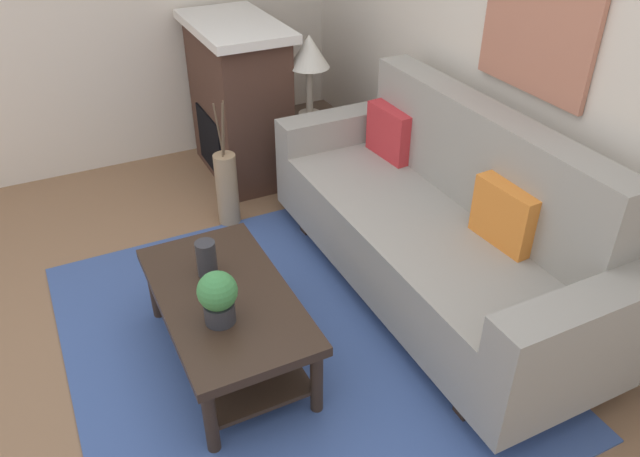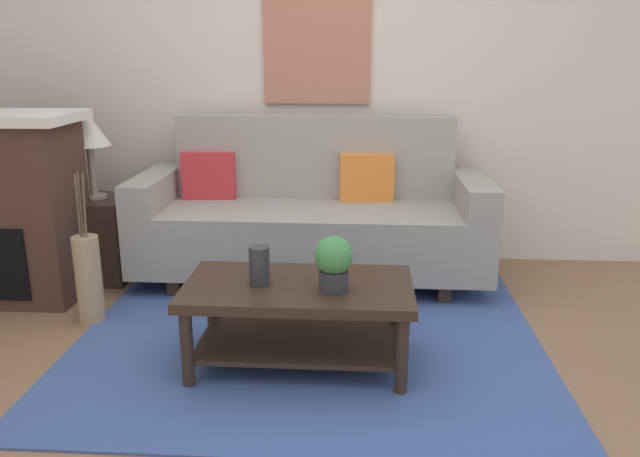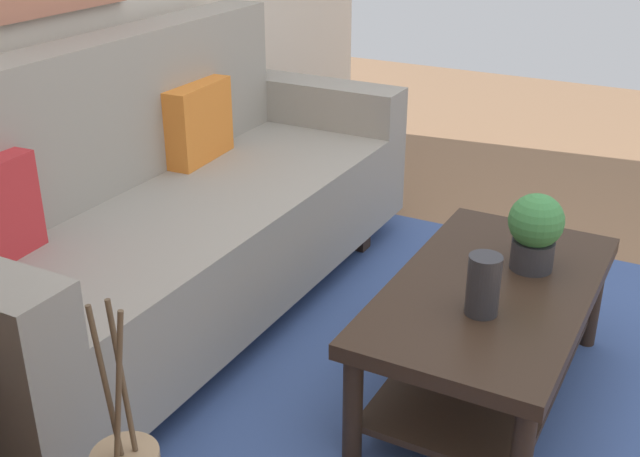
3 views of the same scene
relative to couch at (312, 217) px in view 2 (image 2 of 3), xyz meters
name	(u,v)px [view 2 (image 2 of 3)]	position (x,y,z in m)	size (l,w,h in m)	color
ground_plane	(300,384)	(0.05, -1.44, -0.43)	(8.96, 8.96, 0.00)	#8C6647
wall_back	(325,73)	(0.05, 0.54, 0.92)	(4.96, 0.10, 2.70)	beige
area_rug	(309,336)	(0.05, -0.94, -0.43)	(2.47, 2.17, 0.01)	#3D5693
couch	(312,217)	(0.00, 0.00, 0.00)	(2.30, 0.84, 1.08)	gray
throw_pillow_crimson	(209,175)	(-0.72, 0.13, 0.25)	(0.36, 0.12, 0.32)	red
throw_pillow_orange	(367,178)	(0.36, 0.13, 0.25)	(0.36, 0.12, 0.32)	orange
coffee_table	(298,306)	(0.03, -1.25, -0.12)	(1.10, 0.60, 0.43)	#332319
tabletop_vase	(259,266)	(-0.15, -1.27, 0.09)	(0.10, 0.10, 0.19)	#2D2D33
potted_plant_tabletop	(334,262)	(0.20, -1.32, 0.14)	(0.18, 0.18, 0.26)	#2D2D33
side_table	(99,238)	(-1.45, -0.09, -0.15)	(0.44, 0.44, 0.56)	#332319
table_lamp	(88,133)	(-1.45, -0.09, 0.56)	(0.28, 0.28, 0.57)	gray
fireplace	(1,207)	(-1.88, -0.47, 0.16)	(1.02, 0.58, 1.16)	#472D23
floor_vase	(89,280)	(-1.21, -0.82, -0.17)	(0.15, 0.15, 0.51)	tan
floor_vase_branch_a	(84,205)	(-1.19, -0.82, 0.26)	(0.01, 0.01, 0.36)	brown
floor_vase_branch_b	(80,205)	(-1.22, -0.80, 0.26)	(0.01, 0.01, 0.36)	brown
floor_vase_branch_c	(78,206)	(-1.22, -0.84, 0.26)	(0.01, 0.01, 0.36)	brown
framed_painting	(317,50)	(0.00, 0.47, 1.08)	(0.75, 0.03, 0.73)	#B77056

